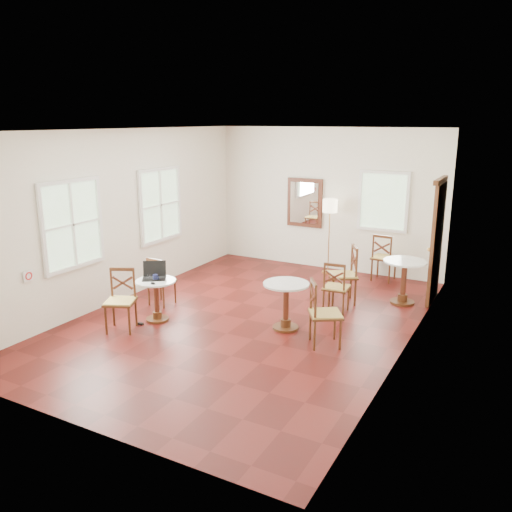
{
  "coord_description": "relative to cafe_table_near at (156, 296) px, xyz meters",
  "views": [
    {
      "loc": [
        3.89,
        -6.94,
        3.16
      ],
      "look_at": [
        0.0,
        0.3,
        1.0
      ],
      "focal_mm": 36.74,
      "sensor_mm": 36.0,
      "label": 1
    }
  ],
  "objects": [
    {
      "name": "chair_near_b",
      "position": [
        -0.24,
        -0.56,
        0.05
      ],
      "size": [
        0.58,
        0.58,
        0.95
      ],
      "rotation": [
        0.0,
        0.0,
        0.43
      ],
      "color": "#4D2913",
      "rests_on": "ground"
    },
    {
      "name": "navy_mug",
      "position": [
        0.0,
        -0.0,
        0.3
      ],
      "size": [
        0.12,
        0.08,
        0.09
      ],
      "color": "black",
      "rests_on": "cafe_table_near"
    },
    {
      "name": "chair_back_b",
      "position": [
        2.36,
        2.26,
        0.09
      ],
      "size": [
        0.64,
        0.64,
        1.02
      ],
      "rotation": [
        0.0,
        0.0,
        -1.05
      ],
      "color": "#4D2913",
      "rests_on": "ground"
    },
    {
      "name": "water_glass",
      "position": [
        -0.09,
        -0.04,
        0.3
      ],
      "size": [
        0.05,
        0.05,
        0.09
      ],
      "primitive_type": "cylinder",
      "color": "white",
      "rests_on": "cafe_table_near"
    },
    {
      "name": "chair_near_a",
      "position": [
        -0.41,
        0.63,
        0.01
      ],
      "size": [
        0.4,
        0.4,
        0.86
      ],
      "rotation": [
        0.0,
        0.0,
        3.12
      ],
      "color": "#4D2913",
      "rests_on": "ground"
    },
    {
      "name": "mouse",
      "position": [
        0.09,
        -0.18,
        0.27
      ],
      "size": [
        0.1,
        0.08,
        0.03
      ],
      "primitive_type": "ellipsoid",
      "rotation": [
        0.0,
        0.0,
        -0.36
      ],
      "color": "black",
      "rests_on": "cafe_table_near"
    },
    {
      "name": "laptop",
      "position": [
        -0.09,
        0.09,
        0.32
      ],
      "size": [
        0.47,
        0.46,
        0.26
      ],
      "rotation": [
        0.0,
        0.0,
        0.6
      ],
      "color": "black",
      "rests_on": "cafe_table_near"
    },
    {
      "name": "floor_lamp",
      "position": [
        1.47,
        3.86,
        0.91
      ],
      "size": [
        0.3,
        0.3,
        1.57
      ],
      "color": "#BF8C3F",
      "rests_on": "ground"
    },
    {
      "name": "cafe_table_mid",
      "position": [
        1.98,
        0.66,
        0.04
      ],
      "size": [
        0.7,
        0.7,
        0.74
      ],
      "color": "#4D2913",
      "rests_on": "ground"
    },
    {
      "name": "chair_mid_a",
      "position": [
        2.42,
        1.69,
        0.02
      ],
      "size": [
        0.44,
        0.44,
        0.89
      ],
      "rotation": [
        0.0,
        0.0,
        3.22
      ],
      "color": "#4D2913",
      "rests_on": "ground"
    },
    {
      "name": "power_adapter",
      "position": [
        -0.11,
        -0.28,
        -0.4
      ],
      "size": [
        0.09,
        0.05,
        0.03
      ],
      "primitive_type": "cube",
      "color": "black",
      "rests_on": "ground"
    },
    {
      "name": "room_shell",
      "position": [
        1.21,
        0.98,
        1.47
      ],
      "size": [
        5.02,
        7.02,
        3.01
      ],
      "color": "white",
      "rests_on": "ground"
    },
    {
      "name": "cafe_table_back",
      "position": [
        3.3,
        2.69,
        0.06
      ],
      "size": [
        0.74,
        0.74,
        0.78
      ],
      "color": "#4D2913",
      "rests_on": "ground"
    },
    {
      "name": "chair_back_a",
      "position": [
        2.63,
        3.88,
        0.06
      ],
      "size": [
        0.47,
        0.47,
        0.96
      ],
      "rotation": [
        0.0,
        0.0,
        3.07
      ],
      "color": "#4D2913",
      "rests_on": "ground"
    },
    {
      "name": "chair_mid_b",
      "position": [
        2.71,
        0.37,
        0.06
      ],
      "size": [
        0.61,
        0.61,
        0.97
      ],
      "rotation": [
        0.0,
        0.0,
        2.13
      ],
      "color": "#4D2913",
      "rests_on": "ground"
    },
    {
      "name": "ground",
      "position": [
        1.27,
        0.71,
        -0.42
      ],
      "size": [
        7.0,
        7.0,
        0.0
      ],
      "primitive_type": "plane",
      "color": "#51110D",
      "rests_on": "ground"
    },
    {
      "name": "cafe_table_near",
      "position": [
        0.0,
        0.0,
        0.0
      ],
      "size": [
        0.64,
        0.64,
        0.68
      ],
      "color": "#4D2913",
      "rests_on": "ground"
    }
  ]
}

